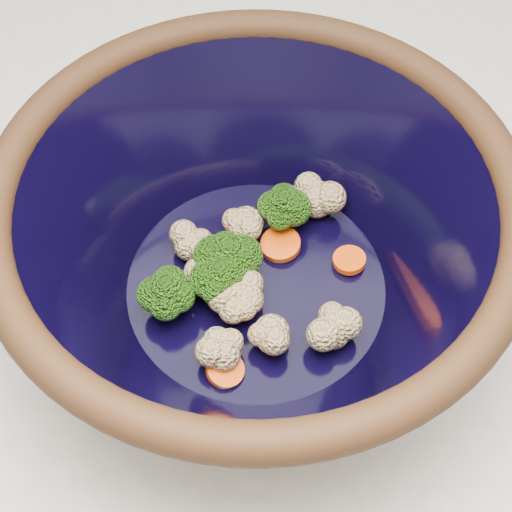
% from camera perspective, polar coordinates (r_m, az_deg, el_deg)
% --- Properties ---
extents(ground, '(3.00, 3.00, 0.00)m').
position_cam_1_polar(ground, '(1.48, 2.34, -18.73)').
color(ground, '#9E7A54').
rests_on(ground, ground).
extents(counter, '(1.20, 1.20, 0.90)m').
position_cam_1_polar(counter, '(1.05, 3.18, -12.04)').
color(counter, beige).
rests_on(counter, ground).
extents(mixing_bowl, '(0.38, 0.38, 0.16)m').
position_cam_1_polar(mixing_bowl, '(0.53, 0.00, 0.98)').
color(mixing_bowl, black).
rests_on(mixing_bowl, counter).
extents(vegetable_pile, '(0.17, 0.19, 0.06)m').
position_cam_1_polar(vegetable_pile, '(0.56, -1.24, -0.87)').
color(vegetable_pile, '#608442').
rests_on(vegetable_pile, mixing_bowl).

